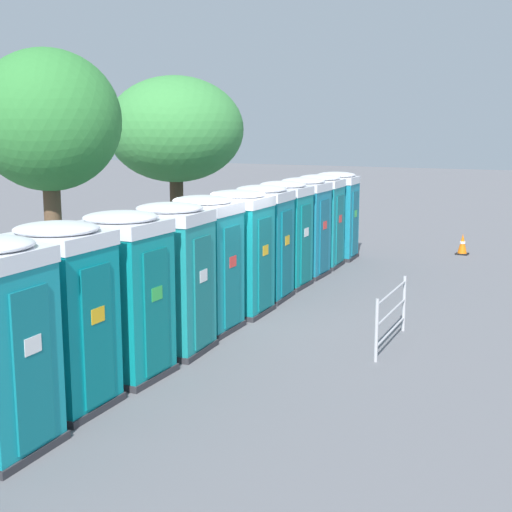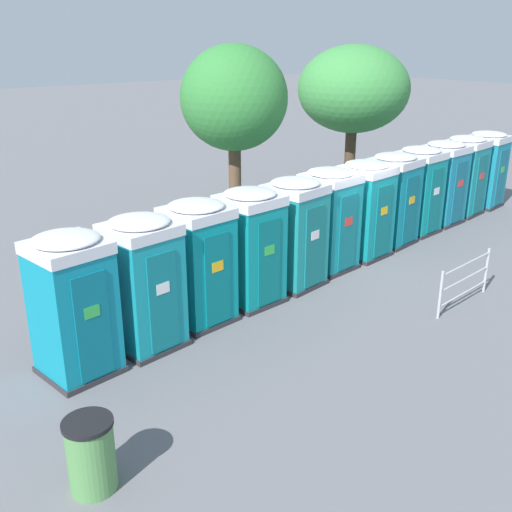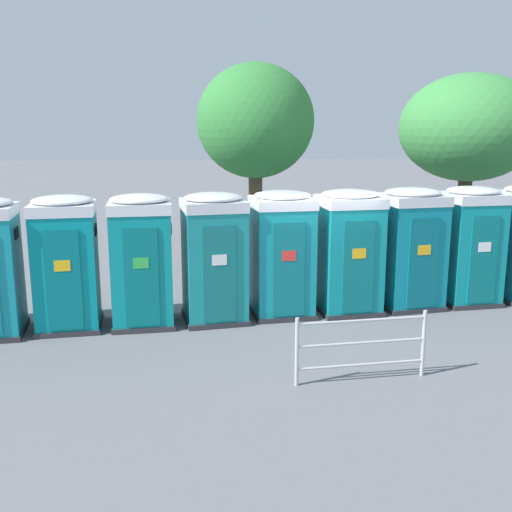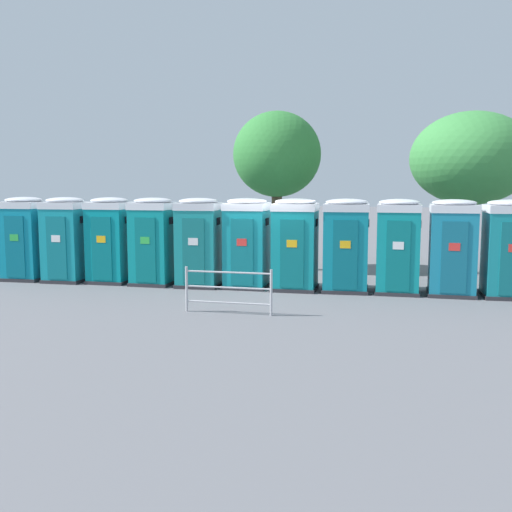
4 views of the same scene
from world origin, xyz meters
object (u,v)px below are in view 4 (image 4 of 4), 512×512
(portapotty_2, at_px, (111,240))
(portapotty_9, at_px, (453,247))
(street_tree_1, at_px, (471,159))
(portapotty_0, at_px, (26,238))
(portapotty_10, at_px, (509,248))
(portapotty_1, at_px, (66,239))
(event_barrier, at_px, (228,289))
(street_tree_0, at_px, (277,155))
(portapotty_7, at_px, (346,245))
(portapotty_8, at_px, (398,246))
(portapotty_3, at_px, (154,241))
(portapotty_6, at_px, (295,244))
(portapotty_4, at_px, (199,242))
(portapotty_5, at_px, (247,243))

(portapotty_2, distance_m, portapotty_9, 9.74)
(street_tree_1, bearing_deg, portapotty_2, -152.17)
(portapotty_0, distance_m, portapotty_9, 12.53)
(portapotty_0, height_order, portapotty_10, same)
(portapotty_1, height_order, event_barrier, portapotty_1)
(portapotty_10, bearing_deg, portapotty_2, -173.64)
(portapotty_9, bearing_deg, street_tree_0, 152.48)
(portapotty_7, height_order, portapotty_9, same)
(portapotty_1, height_order, portapotty_8, same)
(portapotty_3, bearing_deg, portapotty_0, -173.51)
(portapotty_2, relative_size, portapotty_3, 1.00)
(portapotty_6, bearing_deg, portapotty_3, -173.80)
(portapotty_3, xyz_separation_m, portapotty_8, (6.91, 0.84, 0.00))
(portapotty_2, bearing_deg, event_barrier, -30.89)
(portapotty_10, bearing_deg, portapotty_6, -172.86)
(portapotty_2, xyz_separation_m, portapotty_8, (8.30, 0.93, 0.00))
(portapotty_9, bearing_deg, portapotty_0, -173.35)
(portapotty_1, height_order, portapotty_7, same)
(portapotty_8, bearing_deg, portapotty_4, -172.55)
(portapotty_5, distance_m, portapotty_8, 4.18)
(portapotty_5, bearing_deg, portapotty_7, 6.05)
(portapotty_4, distance_m, portapotty_7, 4.18)
(portapotty_9, relative_size, street_tree_1, 0.48)
(event_barrier, bearing_deg, portapotty_4, 124.02)
(street_tree_0, bearing_deg, portapotty_3, -122.87)
(portapotty_3, relative_size, portapotty_7, 1.00)
(portapotty_0, bearing_deg, portapotty_10, 6.66)
(portapotty_7, distance_m, portapotty_10, 4.18)
(portapotty_2, height_order, portapotty_9, same)
(portapotty_6, bearing_deg, portapotty_0, -173.66)
(portapotty_1, distance_m, portapotty_5, 5.57)
(street_tree_0, height_order, street_tree_1, street_tree_0)
(portapotty_10, bearing_deg, portapotty_7, -173.42)
(portapotty_2, xyz_separation_m, portapotty_5, (4.15, 0.46, -0.00))
(portapotty_3, height_order, street_tree_0, street_tree_0)
(street_tree_1, bearing_deg, portapotty_5, -140.74)
(portapotty_1, height_order, portapotty_5, same)
(portapotty_3, xyz_separation_m, street_tree_1, (8.74, 5.26, 2.45))
(portapotty_3, xyz_separation_m, portapotty_6, (4.15, 0.45, -0.00))
(portapotty_2, distance_m, portapotty_4, 2.79)
(portapotty_5, relative_size, portapotty_6, 1.00)
(portapotty_5, bearing_deg, event_barrier, -77.54)
(portapotty_2, bearing_deg, portapotty_3, 3.73)
(portapotty_5, bearing_deg, portapotty_0, -173.04)
(portapotty_5, bearing_deg, street_tree_1, 39.26)
(street_tree_0, bearing_deg, portapotty_6, -65.66)
(portapotty_3, distance_m, street_tree_1, 10.48)
(portapotty_2, distance_m, portapotty_7, 6.96)
(portapotty_6, relative_size, street_tree_1, 0.48)
(street_tree_0, bearing_deg, portapotty_0, -146.53)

